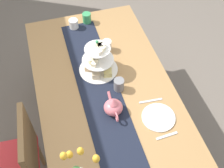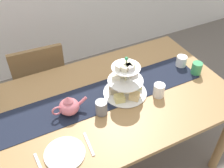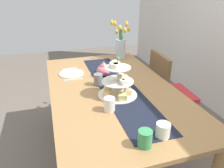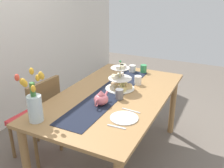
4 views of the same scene
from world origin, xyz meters
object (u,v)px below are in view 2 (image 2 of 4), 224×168
tiered_cake_stand (126,83)px  mug_orange (197,68)px  dinner_plate_left (65,153)px  cream_jug (181,61)px  dining_table (105,110)px  teapot (69,106)px  fork_left (39,164)px  chair_left (40,81)px  mug_white_text (159,90)px  mug_grey (101,108)px  knife_left (89,144)px

tiered_cake_stand → mug_orange: bearing=-4.5°
dinner_plate_left → cream_jug: bearing=18.6°
dining_table → dinner_plate_left: (-0.39, -0.28, 0.10)m
teapot → mug_orange: size_ratio=2.51×
fork_left → cream_jug: bearing=16.5°
chair_left → cream_jug: 1.22m
cream_jug → mug_orange: (0.04, -0.13, 0.01)m
tiered_cake_stand → fork_left: bearing=-157.7°
chair_left → dinner_plate_left: 1.05m
teapot → mug_white_text: bearing=-11.6°
chair_left → dinner_plate_left: size_ratio=3.96×
mug_white_text → teapot: bearing=168.4°
fork_left → mug_orange: mug_orange is taller
mug_white_text → mug_grey: bearing=176.4°
tiered_cake_stand → mug_white_text: tiered_cake_stand is taller
dining_table → teapot: (-0.25, 0.00, 0.16)m
tiered_cake_stand → mug_grey: bearing=-157.3°
tiered_cake_stand → cream_jug: tiered_cake_stand is taller
tiered_cake_stand → mug_grey: (-0.23, -0.09, -0.04)m
dining_table → knife_left: 0.38m
knife_left → mug_orange: size_ratio=1.79×
mug_grey → mug_orange: 0.81m
fork_left → knife_left: size_ratio=0.88×
mug_grey → mug_white_text: mug_grey is taller
dinner_plate_left → fork_left: 0.15m
dining_table → mug_grey: bearing=-126.8°
tiered_cake_stand → knife_left: 0.49m
dining_table → fork_left: fork_left is taller
chair_left → dinner_plate_left: (-0.09, -1.01, 0.28)m
cream_jug → mug_grey: bearing=-167.0°
tiered_cake_stand → mug_white_text: bearing=-32.3°
dinner_plate_left → knife_left: (0.15, 0.00, -0.00)m
dinner_plate_left → dining_table: bearing=36.3°
fork_left → knife_left: bearing=0.0°
chair_left → mug_orange: 1.33m
dinner_plate_left → mug_orange: mug_orange is taller
knife_left → mug_orange: (0.98, 0.24, 0.04)m
cream_jug → mug_white_text: (-0.35, -0.20, 0.01)m
fork_left → mug_orange: size_ratio=1.58×
teapot → cream_jug: (0.95, 0.08, -0.02)m
fork_left → mug_grey: 0.50m
dinner_plate_left → teapot: bearing=64.8°
chair_left → fork_left: size_ratio=6.07×
fork_left → chair_left: bearing=76.8°
mug_grey → mug_orange: bearing=3.5°
cream_jug → dinner_plate_left: (-1.08, -0.36, -0.04)m
chair_left → cream_jug: size_ratio=10.71×
tiered_cake_stand → teapot: (-0.41, 0.00, -0.03)m
teapot → fork_left: bearing=-134.5°
mug_white_text → dining_table: bearing=160.6°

